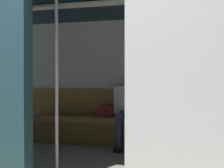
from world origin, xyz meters
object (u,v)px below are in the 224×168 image
(train_car, at_px, (102,49))
(book, at_px, (158,117))
(person_seated, at_px, (129,104))
(grab_pole_door, at_px, (57,82))
(grab_pole_far, at_px, (130,82))
(bench_seat, at_px, (121,124))
(handbag, at_px, (107,111))

(train_car, xyz_separation_m, book, (-0.64, -1.05, -0.99))
(person_seated, bearing_deg, grab_pole_door, 70.56)
(grab_pole_far, bearing_deg, book, -96.49)
(train_car, relative_size, book, 29.09)
(book, xyz_separation_m, grab_pole_far, (0.18, 1.61, 0.57))
(person_seated, height_order, grab_pole_door, grab_pole_door)
(bench_seat, bearing_deg, handbag, -11.61)
(train_car, xyz_separation_m, person_seated, (-0.20, -0.90, -0.78))
(train_car, distance_m, bench_seat, 1.46)
(grab_pole_far, bearing_deg, grab_pole_door, 5.89)
(bench_seat, relative_size, grab_pole_far, 1.47)
(person_seated, distance_m, grab_pole_door, 1.68)
(person_seated, bearing_deg, grab_pole_far, 99.87)
(bench_seat, relative_size, handbag, 11.79)
(train_car, relative_size, bench_seat, 2.09)
(bench_seat, height_order, handbag, handbag)
(handbag, distance_m, grab_pole_far, 1.77)
(grab_pole_door, bearing_deg, grab_pole_far, -174.11)
(handbag, height_order, grab_pole_far, grab_pole_far)
(train_car, height_order, grab_pole_far, train_car)
(bench_seat, height_order, person_seated, person_seated)
(person_seated, distance_m, book, 0.51)
(book, height_order, grab_pole_door, grab_pole_door)
(bench_seat, bearing_deg, grab_pole_door, 75.94)
(handbag, bearing_deg, grab_pole_far, 112.64)
(train_car, xyz_separation_m, grab_pole_door, (0.34, 0.64, -0.42))
(train_car, bearing_deg, book, -121.41)
(grab_pole_door, xyz_separation_m, grab_pole_far, (-0.80, -0.08, 0.00))
(handbag, height_order, book, handbag)
(bench_seat, xyz_separation_m, person_seated, (-0.15, 0.05, 0.33))
(book, relative_size, grab_pole_door, 0.11)
(handbag, bearing_deg, bench_seat, 168.39)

